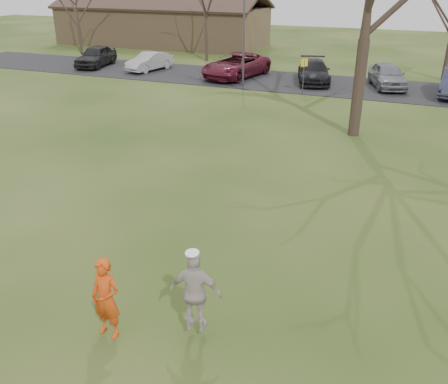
{
  "coord_description": "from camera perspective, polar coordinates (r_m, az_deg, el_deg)",
  "views": [
    {
      "loc": [
        4.26,
        -6.79,
        6.85
      ],
      "look_at": [
        0.0,
        4.0,
        1.5
      ],
      "focal_mm": 38.73,
      "sensor_mm": 36.0,
      "label": 1
    }
  ],
  "objects": [
    {
      "name": "car_4",
      "position": [
        32.95,
        18.74,
        12.92
      ],
      "size": [
        3.06,
        4.78,
        1.52
      ],
      "primitive_type": "imported",
      "rotation": [
        0.0,
        0.0,
        0.31
      ],
      "color": "slate",
      "rests_on": "parking_strip"
    },
    {
      "name": "parking_strip",
      "position": [
        32.79,
        13.91,
        12.04
      ],
      "size": [
        62.0,
        6.5,
        0.04
      ],
      "primitive_type": "cube",
      "color": "black",
      "rests_on": "ground"
    },
    {
      "name": "car_1",
      "position": [
        37.3,
        -8.79,
        14.99
      ],
      "size": [
        2.26,
        4.18,
        1.31
      ],
      "primitive_type": "imported",
      "rotation": [
        0.0,
        0.0,
        -0.23
      ],
      "color": "#A4A4A9",
      "rests_on": "parking_strip"
    },
    {
      "name": "car_3",
      "position": [
        33.33,
        10.55,
        13.82
      ],
      "size": [
        3.17,
        5.21,
        1.41
      ],
      "primitive_type": "imported",
      "rotation": [
        0.0,
        0.0,
        0.26
      ],
      "color": "black",
      "rests_on": "parking_strip"
    },
    {
      "name": "building",
      "position": [
        51.17,
        -7.27,
        19.07
      ],
      "size": [
        20.6,
        8.5,
        5.14
      ],
      "color": "#8C6D4C",
      "rests_on": "ground"
    },
    {
      "name": "player_defender",
      "position": [
        10.14,
        -13.76,
        -12.09
      ],
      "size": [
        0.67,
        0.47,
        1.78
      ],
      "primitive_type": "imported",
      "rotation": [
        0.0,
        0.0,
        -0.06
      ],
      "color": "#D34411",
      "rests_on": "ground"
    },
    {
      "name": "small_tree_row",
      "position": [
        36.97,
        22.89,
        18.38
      ],
      "size": [
        55.0,
        5.9,
        8.5
      ],
      "color": "#352821",
      "rests_on": "ground"
    },
    {
      "name": "lamp_post",
      "position": [
        31.17,
        2.36,
        19.45
      ],
      "size": [
        0.34,
        0.34,
        6.27
      ],
      "color": "#47474C",
      "rests_on": "ground"
    },
    {
      "name": "catching_play",
      "position": [
        9.66,
        -3.38,
        -11.75
      ],
      "size": [
        1.11,
        0.6,
        1.86
      ],
      "color": "#B8A9A5",
      "rests_on": "ground"
    },
    {
      "name": "ground",
      "position": [
        10.54,
        -8.34,
        -16.08
      ],
      "size": [
        120.0,
        120.0,
        0.0
      ],
      "primitive_type": "plane",
      "color": "#1E380F",
      "rests_on": "ground"
    },
    {
      "name": "sign_yellow",
      "position": [
        29.95,
        9.41,
        14.06
      ],
      "size": [
        0.35,
        0.35,
        2.08
      ],
      "color": "#47474C",
      "rests_on": "ground"
    },
    {
      "name": "car_0",
      "position": [
        39.75,
        -14.9,
        15.25
      ],
      "size": [
        2.52,
        4.78,
        1.55
      ],
      "primitive_type": "imported",
      "rotation": [
        0.0,
        0.0,
        0.16
      ],
      "color": "black",
      "rests_on": "parking_strip"
    },
    {
      "name": "car_2",
      "position": [
        34.45,
        1.45,
        14.72
      ],
      "size": [
        3.86,
        6.22,
        1.61
      ],
      "primitive_type": "imported",
      "rotation": [
        0.0,
        0.0,
        -0.22
      ],
      "color": "maroon",
      "rests_on": "parking_strip"
    }
  ]
}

